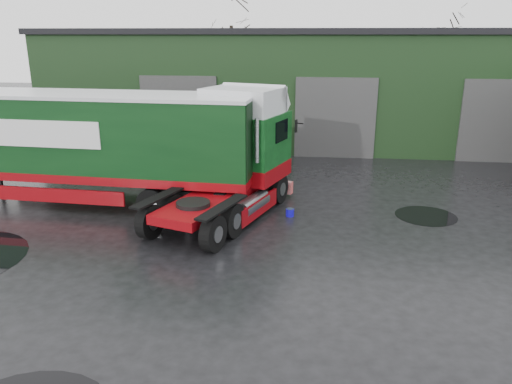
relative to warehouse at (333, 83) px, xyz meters
The scene contains 8 objects.
ground 20.35m from the warehouse, 95.71° to the right, with size 100.00×100.00×0.00m, color black.
warehouse is the anchor object (origin of this frame).
hero_tractor 16.04m from the warehouse, 104.52° to the right, with size 2.94×6.92×4.30m, color #0F4519, non-canonical shape.
trailer_left 17.33m from the warehouse, 123.32° to the right, with size 2.70×13.22×4.11m, color silver, non-canonical shape.
wash_bucket 15.35m from the warehouse, 96.40° to the right, with size 0.28×0.28×0.26m, color #1008B0.
tree_back_a 12.90m from the warehouse, 128.66° to the left, with size 4.40×4.40×9.50m, color black, non-canonical shape.
tree_back_b 12.82m from the warehouse, 51.34° to the left, with size 4.40×4.40×7.50m, color black, non-canonical shape.
puddle_1 15.00m from the warehouse, 78.14° to the right, with size 2.10×2.10×0.01m, color black.
Camera 1 is at (1.19, -11.21, 6.04)m, focal length 35.00 mm.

